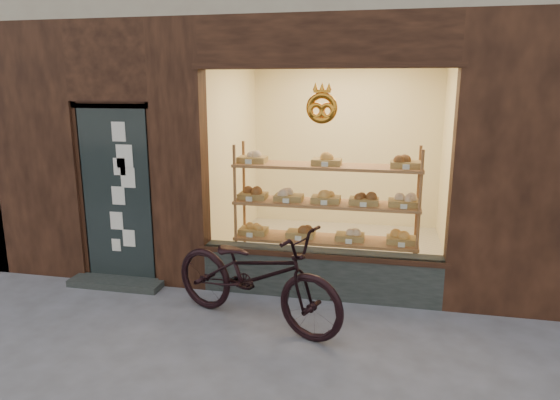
# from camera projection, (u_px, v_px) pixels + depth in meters

# --- Properties ---
(display_shelf) EXTENTS (2.20, 0.45, 1.70)m
(display_shelf) POSITION_uv_depth(u_px,v_px,m) (325.00, 216.00, 5.99)
(display_shelf) COLOR brown
(display_shelf) RESTS_ON ground
(bicycle) EXTENTS (2.11, 1.35, 1.05)m
(bicycle) POSITION_uv_depth(u_px,v_px,m) (255.00, 275.00, 5.02)
(bicycle) COLOR black
(bicycle) RESTS_ON ground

